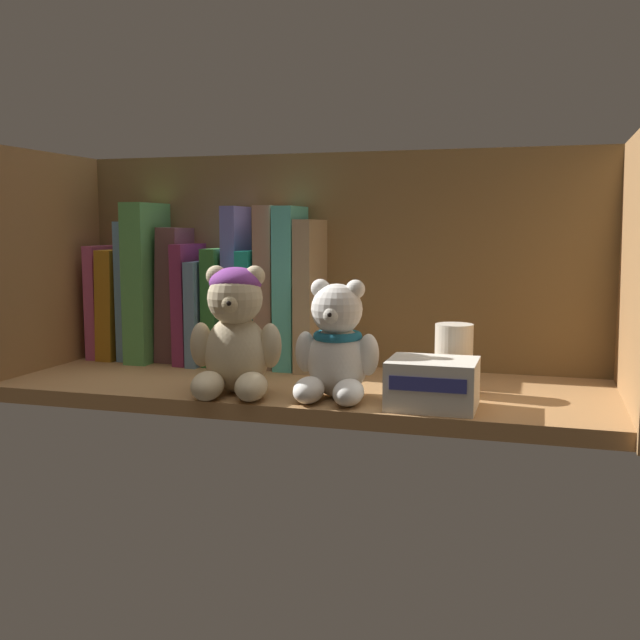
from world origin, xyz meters
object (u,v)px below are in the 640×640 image
(book_0, at_px, (108,301))
(book_2, at_px, (138,290))
(book_12, at_px, (315,294))
(teddy_bear_larger, at_px, (235,333))
(book_4, at_px, (178,294))
(book_5, at_px, (196,302))
(book_3, at_px, (156,282))
(book_8, at_px, (240,285))
(pillar_candle, at_px, (454,359))
(book_11, at_px, (295,287))
(book_6, at_px, (209,311))
(teddy_bear_smaller, at_px, (336,348))
(book_10, at_px, (274,286))
(book_1, at_px, (123,303))
(book_9, at_px, (257,307))
(book_7, at_px, (224,305))
(small_product_box, at_px, (433,384))

(book_0, bearing_deg, book_2, -0.00)
(book_12, height_order, teddy_bear_larger, book_12)
(book_4, distance_m, book_5, 0.03)
(book_2, height_order, book_3, book_3)
(book_8, height_order, pillar_candle, book_8)
(book_11, bearing_deg, book_12, -0.00)
(book_6, relative_size, book_12, 0.72)
(book_12, distance_m, teddy_bear_smaller, 0.21)
(book_10, bearing_deg, book_1, 180.00)
(book_5, bearing_deg, book_9, 0.00)
(book_4, height_order, pillar_candle, book_4)
(book_5, xyz_separation_m, teddy_bear_larger, (0.15, -0.20, -0.01))
(book_0, relative_size, book_2, 0.83)
(book_1, bearing_deg, book_10, 0.00)
(teddy_bear_smaller, bearing_deg, book_10, 127.72)
(book_12, bearing_deg, pillar_candle, -30.00)
(book_9, bearing_deg, book_3, -180.00)
(book_7, bearing_deg, book_0, -180.00)
(book_2, xyz_separation_m, book_5, (0.10, 0.00, -0.02))
(book_6, bearing_deg, book_12, 0.00)
(book_12, xyz_separation_m, teddy_bear_larger, (-0.04, -0.20, -0.03))
(book_4, height_order, teddy_bear_smaller, book_4)
(book_6, bearing_deg, book_5, 180.00)
(teddy_bear_larger, relative_size, small_product_box, 1.59)
(book_2, relative_size, book_10, 0.91)
(book_6, height_order, pillar_candle, book_6)
(book_6, relative_size, book_7, 0.89)
(book_5, height_order, teddy_bear_smaller, book_5)
(book_0, xyz_separation_m, teddy_bear_larger, (0.30, -0.20, -0.01))
(book_0, relative_size, book_1, 1.04)
(book_6, xyz_separation_m, book_10, (0.10, 0.00, 0.04))
(book_2, distance_m, book_10, 0.23)
(book_4, relative_size, teddy_bear_larger, 1.29)
(book_12, bearing_deg, teddy_bear_smaller, -66.23)
(teddy_bear_larger, bearing_deg, book_8, 110.84)
(book_0, bearing_deg, pillar_candle, -12.53)
(book_4, bearing_deg, book_3, -180.00)
(book_4, xyz_separation_m, pillar_candle, (0.44, -0.12, -0.06))
(small_product_box, bearing_deg, book_0, 159.33)
(book_1, bearing_deg, book_4, 0.00)
(book_11, relative_size, pillar_candle, 2.70)
(book_0, relative_size, book_3, 0.73)
(small_product_box, bearing_deg, book_1, 158.36)
(book_0, bearing_deg, book_4, 0.00)
(book_6, height_order, book_11, book_11)
(book_2, height_order, book_8, book_8)
(book_4, bearing_deg, book_7, 0.00)
(book_6, distance_m, teddy_bear_larger, 0.24)
(book_6, xyz_separation_m, book_12, (0.17, 0.00, 0.03))
(book_1, distance_m, book_9, 0.23)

